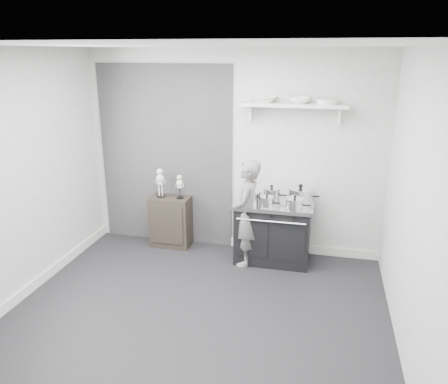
{
  "coord_description": "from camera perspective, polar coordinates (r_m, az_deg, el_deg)",
  "views": [
    {
      "loc": [
        1.21,
        -3.8,
        2.65
      ],
      "look_at": [
        0.09,
        0.95,
        1.07
      ],
      "focal_mm": 35.0,
      "sensor_mm": 36.0,
      "label": 1
    }
  ],
  "objects": [
    {
      "name": "room_shell",
      "position": [
        4.27,
        -4.76,
        4.18
      ],
      "size": [
        4.02,
        3.62,
        2.71
      ],
      "color": "#ACACAA",
      "rests_on": "ground"
    },
    {
      "name": "stove",
      "position": [
        5.76,
        6.42,
        -5.13
      ],
      "size": [
        1.0,
        0.63,
        0.8
      ],
      "color": "black",
      "rests_on": "ground"
    },
    {
      "name": "pot_front_left",
      "position": [
        5.55,
        3.59,
        -0.62
      ],
      "size": [
        0.33,
        0.25,
        0.2
      ],
      "color": "silver",
      "rests_on": "stove"
    },
    {
      "name": "wall_shelf",
      "position": [
        5.53,
        9.14,
        11.04
      ],
      "size": [
        1.3,
        0.26,
        0.24
      ],
      "color": "silver",
      "rests_on": "room_shell"
    },
    {
      "name": "pot_back_left",
      "position": [
        5.69,
        6.23,
        -0.23
      ],
      "size": [
        0.32,
        0.23,
        0.21
      ],
      "color": "silver",
      "rests_on": "stove"
    },
    {
      "name": "bowl_large",
      "position": [
        5.55,
        5.23,
        11.95
      ],
      "size": [
        0.32,
        0.32,
        0.08
      ],
      "primitive_type": "imported",
      "color": "white",
      "rests_on": "wall_shelf"
    },
    {
      "name": "ground",
      "position": [
        4.78,
        -3.76,
        -15.75
      ],
      "size": [
        4.0,
        4.0,
        0.0
      ],
      "primitive_type": "plane",
      "color": "black",
      "rests_on": "ground"
    },
    {
      "name": "child",
      "position": [
        5.53,
        3.0,
        -2.81
      ],
      "size": [
        0.35,
        0.52,
        1.39
      ],
      "primitive_type": "imported",
      "rotation": [
        0.0,
        0.0,
        -1.61
      ],
      "color": "slate",
      "rests_on": "ground"
    },
    {
      "name": "skeleton_torso",
      "position": [
        5.99,
        -5.81,
        0.92
      ],
      "size": [
        0.11,
        0.07,
        0.38
      ],
      "primitive_type": null,
      "color": "beige",
      "rests_on": "side_cabinet"
    },
    {
      "name": "skeleton_full",
      "position": [
        6.07,
        -8.33,
        1.48
      ],
      "size": [
        0.13,
        0.08,
        0.47
      ],
      "primitive_type": null,
      "color": "beige",
      "rests_on": "side_cabinet"
    },
    {
      "name": "side_cabinet",
      "position": [
        6.22,
        -6.96,
        -3.83
      ],
      "size": [
        0.55,
        0.32,
        0.72
      ],
      "primitive_type": "cube",
      "color": "black",
      "rests_on": "ground"
    },
    {
      "name": "bowl_small",
      "position": [
        5.51,
        9.85,
        11.72
      ],
      "size": [
        0.25,
        0.25,
        0.08
      ],
      "primitive_type": "imported",
      "color": "white",
      "rests_on": "wall_shelf"
    },
    {
      "name": "plate_stack",
      "position": [
        5.5,
        13.28,
        11.4
      ],
      "size": [
        0.25,
        0.25,
        0.06
      ],
      "primitive_type": "cylinder",
      "color": "silver",
      "rests_on": "wall_shelf"
    },
    {
      "name": "pot_front_right",
      "position": [
        5.38,
        9.2,
        -1.53
      ],
      "size": [
        0.31,
        0.22,
        0.18
      ],
      "color": "silver",
      "rests_on": "stove"
    },
    {
      "name": "pot_front_center",
      "position": [
        5.43,
        5.61,
        -1.27
      ],
      "size": [
        0.26,
        0.17,
        0.16
      ],
      "color": "silver",
      "rests_on": "stove"
    },
    {
      "name": "pot_back_right",
      "position": [
        5.68,
        9.93,
        -0.35
      ],
      "size": [
        0.4,
        0.32,
        0.23
      ],
      "color": "silver",
      "rests_on": "stove"
    }
  ]
}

